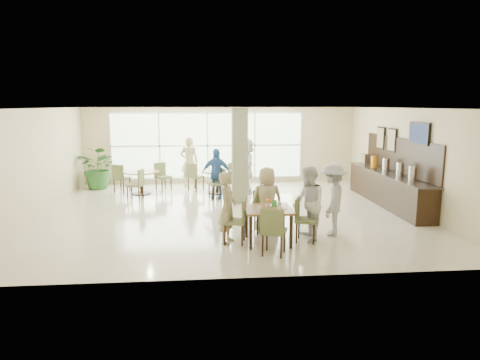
{
  "coord_description": "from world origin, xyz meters",
  "views": [
    {
      "loc": [
        -0.7,
        -11.3,
        2.89
      ],
      "look_at": [
        0.2,
        -1.2,
        1.1
      ],
      "focal_mm": 32.0,
      "sensor_mm": 36.0,
      "label": 1
    }
  ],
  "objects": [
    {
      "name": "adult_a",
      "position": [
        -0.28,
        1.79,
        0.78
      ],
      "size": [
        0.99,
        0.67,
        1.56
      ],
      "primitive_type": "imported",
      "rotation": [
        0.0,
        0.0,
        -0.17
      ],
      "color": "#396CAC",
      "rests_on": "ground"
    },
    {
      "name": "teen_left",
      "position": [
        -0.19,
        -2.59,
        0.76
      ],
      "size": [
        0.55,
        0.65,
        1.51
      ],
      "primitive_type": "imported",
      "rotation": [
        0.0,
        0.0,
        1.18
      ],
      "color": "tan",
      "rests_on": "ground"
    },
    {
      "name": "column",
      "position": [
        0.4,
        1.2,
        1.4
      ],
      "size": [
        0.45,
        0.45,
        2.8
      ],
      "primitive_type": "cube",
      "color": "#676C4B",
      "rests_on": "ground"
    },
    {
      "name": "teen_far",
      "position": [
        0.75,
        -1.93,
        0.76
      ],
      "size": [
        0.77,
        0.47,
        1.51
      ],
      "primitive_type": "imported",
      "rotation": [
        0.0,
        0.0,
        3.23
      ],
      "color": "tan",
      "rests_on": "ground"
    },
    {
      "name": "teen_right",
      "position": [
        1.54,
        -2.57,
        0.81
      ],
      "size": [
        0.64,
        0.81,
        1.62
      ],
      "primitive_type": "imported",
      "rotation": [
        0.0,
        0.0,
        -1.54
      ],
      "color": "white",
      "rests_on": "ground"
    },
    {
      "name": "wall_tv",
      "position": [
        4.94,
        -0.6,
        2.15
      ],
      "size": [
        0.06,
        1.0,
        0.58
      ],
      "color": "black",
      "rests_on": "ground"
    },
    {
      "name": "adult_standing",
      "position": [
        -1.16,
        3.83,
        0.89
      ],
      "size": [
        0.67,
        0.47,
        1.77
      ],
      "primitive_type": "imported",
      "rotation": [
        0.0,
        0.0,
        3.07
      ],
      "color": "tan",
      "rests_on": "ground"
    },
    {
      "name": "round_table_left",
      "position": [
        -2.7,
        2.69,
        0.59
      ],
      "size": [
        1.18,
        1.18,
        0.75
      ],
      "color": "brown",
      "rests_on": "ground"
    },
    {
      "name": "ground",
      "position": [
        0.0,
        0.0,
        0.0
      ],
      "size": [
        10.0,
        10.0,
        0.0
      ],
      "primitive_type": "plane",
      "color": "beige",
      "rests_on": "ground"
    },
    {
      "name": "room_shell",
      "position": [
        0.0,
        0.0,
        1.7
      ],
      "size": [
        10.0,
        10.0,
        10.0
      ],
      "color": "white",
      "rests_on": "ground"
    },
    {
      "name": "teen_standing",
      "position": [
        2.17,
        -2.23,
        0.82
      ],
      "size": [
        0.97,
        1.21,
        1.63
      ],
      "primitive_type": "imported",
      "rotation": [
        0.0,
        0.0,
        -1.98
      ],
      "color": "#B0B0B2",
      "rests_on": "ground"
    },
    {
      "name": "chairs_table_right",
      "position": [
        -0.25,
        2.58,
        0.47
      ],
      "size": [
        2.03,
        1.99,
        0.95
      ],
      "color": "#5C6638",
      "rests_on": "ground"
    },
    {
      "name": "chairs_table_left",
      "position": [
        -2.72,
        2.65,
        0.47
      ],
      "size": [
        1.98,
        1.97,
        0.95
      ],
      "color": "#5C6638",
      "rests_on": "ground"
    },
    {
      "name": "potted_plant",
      "position": [
        -4.26,
        3.7,
        0.75
      ],
      "size": [
        1.79,
        1.79,
        1.5
      ],
      "primitive_type": "imported",
      "rotation": [
        0.0,
        0.0,
        -0.44
      ],
      "color": "#285B24",
      "rests_on": "ground"
    },
    {
      "name": "adult_b",
      "position": [
        0.72,
        2.55,
        0.91
      ],
      "size": [
        0.9,
        1.76,
        1.82
      ],
      "primitive_type": "imported",
      "rotation": [
        0.0,
        0.0,
        -1.46
      ],
      "color": "white",
      "rests_on": "ground"
    },
    {
      "name": "main_table",
      "position": [
        0.66,
        -2.66,
        0.66
      ],
      "size": [
        0.98,
        0.98,
        0.75
      ],
      "color": "brown",
      "rests_on": "ground"
    },
    {
      "name": "round_table_right",
      "position": [
        -0.22,
        2.6,
        0.55
      ],
      "size": [
        1.0,
        1.0,
        0.75
      ],
      "color": "brown",
      "rests_on": "ground"
    },
    {
      "name": "buffet_counter",
      "position": [
        4.7,
        0.51,
        0.55
      ],
      "size": [
        0.64,
        4.7,
        1.95
      ],
      "color": "black",
      "rests_on": "ground"
    },
    {
      "name": "chairs_main_table",
      "position": [
        0.7,
        -2.66,
        0.47
      ],
      "size": [
        2.09,
        1.97,
        0.95
      ],
      "color": "#5C6638",
      "rests_on": "ground"
    },
    {
      "name": "framed_art_b",
      "position": [
        4.95,
        1.8,
        1.85
      ],
      "size": [
        0.05,
        0.55,
        0.7
      ],
      "color": "black",
      "rests_on": "ground"
    },
    {
      "name": "tabletop_clutter",
      "position": [
        0.72,
        -2.71,
        0.81
      ],
      "size": [
        0.65,
        0.68,
        0.21
      ],
      "color": "white",
      "rests_on": "main_table"
    },
    {
      "name": "window_bank",
      "position": [
        -0.5,
        4.46,
        1.4
      ],
      "size": [
        7.0,
        0.04,
        7.0
      ],
      "color": "silver",
      "rests_on": "ground"
    },
    {
      "name": "framed_art_a",
      "position": [
        4.95,
        1.0,
        1.85
      ],
      "size": [
        0.05,
        0.55,
        0.7
      ],
      "color": "black",
      "rests_on": "ground"
    }
  ]
}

